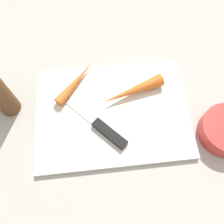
# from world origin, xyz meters

# --- Properties ---
(ground_plane) EXTENTS (1.40, 1.40, 0.00)m
(ground_plane) POSITION_xyz_m (0.00, 0.00, 0.00)
(ground_plane) COLOR #ADA8A0
(cutting_board) EXTENTS (0.36, 0.26, 0.01)m
(cutting_board) POSITION_xyz_m (0.00, 0.00, 0.01)
(cutting_board) COLOR silver
(cutting_board) RESTS_ON ground_plane
(knife) EXTENTS (0.15, 0.16, 0.01)m
(knife) POSITION_xyz_m (-0.02, -0.05, 0.02)
(knife) COLOR #B7B7BC
(knife) RESTS_ON cutting_board
(carrot_short) EXTENTS (0.10, 0.12, 0.02)m
(carrot_short) POSITION_xyz_m (-0.08, 0.08, 0.02)
(carrot_short) COLOR orange
(carrot_short) RESTS_ON cutting_board
(carrot_long) EXTENTS (0.16, 0.08, 0.03)m
(carrot_long) POSITION_xyz_m (0.05, 0.04, 0.03)
(carrot_long) COLOR orange
(carrot_long) RESTS_ON cutting_board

